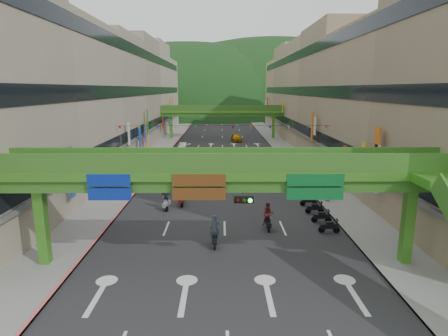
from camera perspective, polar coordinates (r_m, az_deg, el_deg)
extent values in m
plane|color=black|center=(18.58, 0.47, -22.70)|extent=(320.00, 320.00, 0.00)
cube|color=#28282B|center=(66.12, -0.22, 2.81)|extent=(18.00, 140.00, 0.02)
cube|color=gray|center=(66.97, -9.68, 2.82)|extent=(4.00, 140.00, 0.15)
cube|color=gray|center=(67.06, 9.23, 2.84)|extent=(4.00, 140.00, 0.15)
cube|color=#CC5959|center=(66.69, -8.07, 2.84)|extent=(0.20, 140.00, 0.18)
cube|color=gray|center=(66.76, 7.62, 2.87)|extent=(0.20, 140.00, 0.18)
cube|color=#9E937F|center=(67.91, -16.76, 10.60)|extent=(12.00, 95.00, 19.00)
cube|color=black|center=(66.79, -11.47, 6.29)|extent=(0.08, 90.25, 1.40)
cube|color=black|center=(66.49, -11.69, 11.44)|extent=(0.08, 90.25, 1.40)
cube|color=black|center=(66.73, -11.91, 16.60)|extent=(0.08, 90.25, 1.40)
cube|color=gray|center=(68.06, 16.28, 10.63)|extent=(12.00, 95.00, 19.00)
cube|color=black|center=(66.90, 11.01, 6.32)|extent=(0.08, 90.25, 1.40)
cube|color=black|center=(66.59, 11.22, 11.46)|extent=(0.08, 90.25, 1.40)
cube|color=black|center=(66.83, 11.44, 16.61)|extent=(0.08, 90.25, 1.40)
cube|color=#4C9E2D|center=(21.81, 0.25, -0.78)|extent=(28.00, 2.20, 0.50)
cube|color=#387223|center=(21.95, 0.25, -2.31)|extent=(28.00, 1.76, 0.70)
cube|color=#4C9E2D|center=(25.19, -25.94, -8.20)|extent=(0.60, 0.60, 4.80)
cube|color=#4C9E2D|center=(25.42, 26.16, -8.04)|extent=(0.60, 0.60, 4.80)
cube|color=#387223|center=(20.63, 0.29, 0.75)|extent=(28.00, 0.12, 1.10)
cube|color=#387223|center=(22.67, 0.22, 1.77)|extent=(28.00, 0.12, 1.10)
cube|color=navy|center=(21.82, -17.07, -2.94)|extent=(2.40, 0.12, 1.50)
cube|color=#593314|center=(20.94, -3.83, -3.04)|extent=(3.00, 0.12, 1.50)
cube|color=#0C5926|center=(21.56, 13.71, -2.93)|extent=(3.20, 0.12, 1.50)
cube|color=black|center=(20.98, 3.03, -4.85)|extent=(1.10, 0.28, 0.35)
cube|color=#4C9E2D|center=(80.41, -0.27, 8.57)|extent=(28.00, 2.20, 0.50)
cube|color=#387223|center=(80.45, -0.27, 8.14)|extent=(28.00, 1.76, 0.70)
cube|color=#4C9E2D|center=(81.39, -8.08, 6.13)|extent=(0.60, 0.60, 4.80)
cube|color=#4C9E2D|center=(81.47, 7.54, 6.15)|extent=(0.60, 0.60, 4.80)
cube|color=#387223|center=(79.33, -0.26, 9.10)|extent=(28.00, 0.12, 1.10)
cube|color=#387223|center=(81.41, -0.27, 9.18)|extent=(28.00, 0.12, 1.10)
ellipsoid|color=#1C4419|center=(176.20, -5.31, 8.52)|extent=(168.00, 140.00, 112.00)
ellipsoid|color=#1C4419|center=(197.18, 6.99, 8.85)|extent=(208.00, 176.00, 128.00)
cylinder|color=black|center=(45.48, -0.12, 6.49)|extent=(26.00, 0.03, 0.03)
cone|color=red|center=(47.12, -15.59, 5.94)|extent=(0.36, 0.36, 0.40)
cone|color=gold|center=(46.58, -12.87, 6.01)|extent=(0.36, 0.36, 0.40)
cone|color=#193FB2|center=(46.15, -10.10, 6.07)|extent=(0.36, 0.36, 0.40)
cone|color=silver|center=(45.83, -7.28, 6.12)|extent=(0.36, 0.36, 0.40)
cone|color=#198C33|center=(45.61, -4.43, 6.15)|extent=(0.36, 0.36, 0.40)
cone|color=orange|center=(45.51, -1.56, 6.17)|extent=(0.36, 0.36, 0.40)
cone|color=red|center=(45.53, 1.32, 6.17)|extent=(0.36, 0.36, 0.40)
cone|color=gold|center=(45.65, 4.19, 6.16)|extent=(0.36, 0.36, 0.40)
cone|color=#193FB2|center=(45.89, 7.03, 6.13)|extent=(0.36, 0.36, 0.40)
cone|color=silver|center=(46.24, 9.84, 6.09)|extent=(0.36, 0.36, 0.40)
cone|color=#198C33|center=(46.70, 12.60, 6.04)|extent=(0.36, 0.36, 0.40)
cone|color=orange|center=(47.26, 15.30, 5.97)|extent=(0.36, 0.36, 0.40)
cube|color=black|center=(25.94, -1.42, -10.74)|extent=(0.38, 1.31, 0.35)
cube|color=black|center=(25.84, -1.42, -10.22)|extent=(0.31, 0.56, 0.18)
cube|color=black|center=(26.26, -1.43, -9.27)|extent=(0.55, 0.07, 0.06)
cylinder|color=black|center=(26.56, -1.42, -10.87)|extent=(0.11, 0.50, 0.50)
cylinder|color=black|center=(25.55, -1.41, -11.83)|extent=(0.11, 0.50, 0.50)
imported|color=#384350|center=(25.66, -1.43, -9.21)|extent=(0.69, 0.46, 1.88)
cube|color=black|center=(29.02, 6.73, -8.29)|extent=(0.37, 1.31, 0.35)
cube|color=black|center=(28.94, 6.74, -7.82)|extent=(0.31, 0.56, 0.18)
cube|color=black|center=(29.37, 6.64, -7.00)|extent=(0.55, 0.07, 0.06)
cylinder|color=black|center=(29.64, 6.60, -8.46)|extent=(0.11, 0.50, 0.50)
cylinder|color=black|center=(28.62, 6.83, -9.23)|extent=(0.11, 0.50, 0.50)
imported|color=maroon|center=(28.79, 6.76, -6.95)|extent=(0.90, 0.71, 1.83)
cube|color=#929099|center=(33.73, -8.78, -5.43)|extent=(0.60, 1.34, 0.35)
cube|color=#929099|center=(33.66, -8.79, -5.02)|extent=(0.40, 0.60, 0.18)
cube|color=#929099|center=(34.11, -8.86, -4.36)|extent=(0.55, 0.17, 0.06)
cylinder|color=black|center=(34.34, -8.81, -5.64)|extent=(0.20, 0.51, 0.50)
cylinder|color=black|center=(33.30, -8.70, -6.20)|extent=(0.20, 0.51, 0.50)
imported|color=#292D3D|center=(33.54, -8.81, -4.35)|extent=(1.07, 0.61, 1.73)
cube|color=maroon|center=(34.67, -6.46, -4.88)|extent=(0.54, 1.34, 0.35)
cube|color=maroon|center=(34.60, -6.47, -4.49)|extent=(0.38, 0.59, 0.18)
cube|color=maroon|center=(35.06, -6.52, -3.84)|extent=(0.55, 0.14, 0.06)
cylinder|color=black|center=(35.28, -6.49, -5.09)|extent=(0.17, 0.51, 0.50)
cylinder|color=black|center=(34.23, -6.40, -5.63)|extent=(0.17, 0.51, 0.50)
imported|color=#48474E|center=(34.46, -6.49, -3.72)|extent=(0.99, 0.72, 1.86)
cube|color=black|center=(29.26, 15.75, -8.50)|extent=(1.32, 0.43, 0.35)
cube|color=black|center=(29.18, 15.78, -8.04)|extent=(0.57, 0.33, 0.18)
cube|color=black|center=(29.22, 16.86, -7.56)|extent=(0.09, 0.55, 0.06)
cylinder|color=black|center=(29.49, 16.77, -9.02)|extent=(0.51, 0.13, 0.50)
cylinder|color=black|center=(29.25, 14.65, -9.07)|extent=(0.51, 0.13, 0.50)
cube|color=black|center=(31.25, 14.64, -7.11)|extent=(1.32, 0.43, 0.35)
cube|color=black|center=(31.18, 14.66, -6.68)|extent=(0.57, 0.33, 0.18)
cube|color=black|center=(31.21, 15.68, -6.23)|extent=(0.09, 0.55, 0.06)
cylinder|color=black|center=(31.47, 15.60, -7.61)|extent=(0.51, 0.13, 0.50)
cylinder|color=black|center=(31.25, 13.61, -7.64)|extent=(0.51, 0.13, 0.50)
cube|color=black|center=(33.27, 13.67, -5.88)|extent=(1.32, 0.43, 0.35)
cube|color=black|center=(33.20, 13.69, -5.47)|extent=(0.57, 0.33, 0.18)
cube|color=black|center=(33.23, 14.65, -5.05)|extent=(0.09, 0.55, 0.06)
cylinder|color=black|center=(33.47, 14.57, -6.36)|extent=(0.51, 0.13, 0.50)
cylinder|color=black|center=(33.27, 12.70, -6.38)|extent=(0.51, 0.13, 0.50)
cube|color=black|center=(35.31, 12.81, -4.80)|extent=(1.32, 0.43, 0.35)
cube|color=black|center=(35.24, 12.83, -4.41)|extent=(0.57, 0.33, 0.18)
cube|color=black|center=(35.27, 13.73, -4.02)|extent=(0.09, 0.55, 0.06)
cylinder|color=black|center=(35.49, 13.67, -5.26)|extent=(0.51, 0.13, 0.50)
cylinder|color=black|center=(35.31, 11.91, -5.26)|extent=(0.51, 0.13, 0.50)
imported|color=#B2B2BA|center=(66.45, -6.28, 3.31)|extent=(1.40, 3.75, 1.22)
imported|color=#C87E07|center=(76.61, 1.89, 4.65)|extent=(2.29, 4.68, 1.54)
imported|color=#BC3A16|center=(41.30, 14.08, -2.03)|extent=(0.99, 0.91, 1.63)
imported|color=black|center=(57.02, 11.30, 2.03)|extent=(1.13, 0.60, 1.85)
imported|color=navy|center=(36.72, 15.50, -3.80)|extent=(0.94, 0.86, 1.70)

